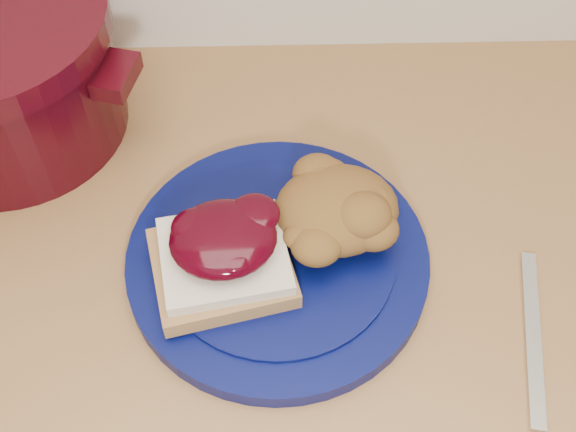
{
  "coord_description": "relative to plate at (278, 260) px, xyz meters",
  "views": [
    {
      "loc": [
        -0.03,
        1.13,
        1.47
      ],
      "look_at": [
        -0.02,
        1.51,
        0.95
      ],
      "focal_mm": 45.0,
      "sensor_mm": 36.0,
      "label": 1
    }
  ],
  "objects": [
    {
      "name": "sandwich",
      "position": [
        -0.05,
        -0.02,
        0.04
      ],
      "size": [
        0.14,
        0.13,
        0.06
      ],
      "rotation": [
        0.0,
        0.0,
        0.13
      ],
      "color": "olive",
      "rests_on": "plate"
    },
    {
      "name": "stuffing_mound",
      "position": [
        0.05,
        0.03,
        0.04
      ],
      "size": [
        0.12,
        0.11,
        0.06
      ],
      "primitive_type": "ellipsoid",
      "rotation": [
        0.0,
        0.0,
        0.13
      ],
      "color": "brown",
      "rests_on": "plate"
    },
    {
      "name": "base_cabinet",
      "position": [
        0.03,
        0.01,
        -0.48
      ],
      "size": [
        4.0,
        0.6,
        0.86
      ],
      "primitive_type": "cube",
      "color": "beige",
      "rests_on": "floor"
    },
    {
      "name": "butter_knife",
      "position": [
        0.22,
        -0.08,
        -0.01
      ],
      "size": [
        0.04,
        0.17,
        0.0
      ],
      "primitive_type": "cube",
      "rotation": [
        0.0,
        0.0,
        1.4
      ],
      "color": "silver",
      "rests_on": "wood_countertop"
    },
    {
      "name": "plate",
      "position": [
        0.0,
        0.0,
        0.0
      ],
      "size": [
        0.31,
        0.31,
        0.02
      ],
      "primitive_type": "cylinder",
      "rotation": [
        0.0,
        0.0,
        0.13
      ],
      "color": "#04093D",
      "rests_on": "wood_countertop"
    }
  ]
}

